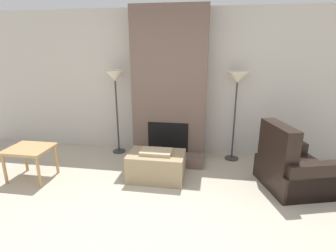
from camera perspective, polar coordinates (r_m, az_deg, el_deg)
name	(u,v)px	position (r m, az deg, el deg)	size (l,w,h in m)	color
ground_plane	(134,247)	(2.95, -7.46, -24.59)	(24.00, 24.00, 0.00)	#B2A893
wall_back	(172,84)	(4.86, 0.83, 9.18)	(7.63, 0.06, 2.60)	#BCB7AD
fireplace	(170,90)	(4.62, 0.37, 7.94)	(1.28, 0.77, 2.60)	brown
ottoman	(156,166)	(4.03, -2.55, -8.60)	(0.84, 0.54, 0.47)	#998460
armchair	(290,169)	(4.15, 24.98, -8.57)	(1.03, 1.07, 0.95)	black
side_table	(30,152)	(4.46, -27.88, -5.07)	(0.62, 0.53, 0.50)	tan
floor_lamp_left	(115,81)	(4.85, -11.44, 9.65)	(0.37, 0.37, 1.55)	#333333
floor_lamp_right	(237,82)	(4.57, 14.84, 9.15)	(0.37, 0.37, 1.56)	#333333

